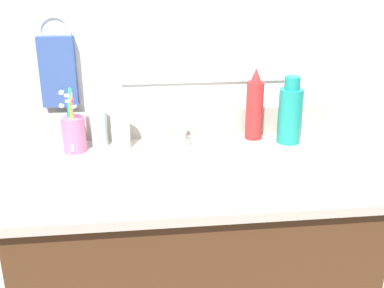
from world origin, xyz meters
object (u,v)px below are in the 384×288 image
object	(u,v)px
bottle_mouthwash_teal	(290,113)
cup_pink	(74,133)
bottle_spray_red	(254,108)
bottle_lotion_white	(120,126)
hand_towel	(58,72)
bottle_gel_clear	(99,127)
faucet	(183,134)

from	to	relation	value
bottle_mouthwash_teal	cup_pink	world-z (taller)	bottle_mouthwash_teal
bottle_mouthwash_teal	bottle_spray_red	xyz separation A→B (m)	(-0.10, 0.05, 0.01)
bottle_lotion_white	bottle_mouthwash_teal	bearing A→B (deg)	-0.24
hand_towel	bottle_mouthwash_teal	bearing A→B (deg)	-9.52
bottle_gel_clear	cup_pink	size ratio (longest dim) A/B	0.69
bottle_lotion_white	faucet	bearing A→B (deg)	9.49
hand_towel	bottle_spray_red	world-z (taller)	hand_towel
hand_towel	cup_pink	bearing A→B (deg)	-68.85
hand_towel	bottle_mouthwash_teal	xyz separation A→B (m)	(0.72, -0.12, -0.12)
faucet	bottle_spray_red	bearing A→B (deg)	2.89
bottle_gel_clear	cup_pink	xyz separation A→B (m)	(-0.07, -0.04, -0.00)
hand_towel	faucet	bearing A→B (deg)	-12.55
hand_towel	faucet	world-z (taller)	hand_towel
hand_towel	bottle_mouthwash_teal	distance (m)	0.74
faucet	bottle_mouthwash_teal	xyz separation A→B (m)	(0.33, -0.04, 0.07)
bottle_lotion_white	cup_pink	size ratio (longest dim) A/B	0.82
faucet	bottle_lotion_white	distance (m)	0.20
bottle_spray_red	hand_towel	bearing A→B (deg)	173.15
faucet	bottle_gel_clear	xyz separation A→B (m)	(-0.26, 0.00, 0.03)
bottle_spray_red	bottle_lotion_white	bearing A→B (deg)	-174.06
bottle_spray_red	bottle_lotion_white	size ratio (longest dim) A/B	1.43
bottle_mouthwash_teal	bottle_spray_red	bearing A→B (deg)	155.71
bottle_gel_clear	cup_pink	world-z (taller)	cup_pink
bottle_mouthwash_teal	bottle_lotion_white	world-z (taller)	bottle_mouthwash_teal
bottle_lotion_white	bottle_spray_red	bearing A→B (deg)	5.94
bottle_gel_clear	bottle_lotion_white	xyz separation A→B (m)	(0.07, -0.03, 0.01)
bottle_gel_clear	bottle_spray_red	bearing A→B (deg)	1.15
hand_towel	bottle_gel_clear	xyz separation A→B (m)	(0.12, -0.08, -0.16)
hand_towel	bottle_lotion_white	distance (m)	0.27
bottle_spray_red	cup_pink	distance (m)	0.57
hand_towel	bottle_lotion_white	xyz separation A→B (m)	(0.19, -0.12, -0.15)
faucet	bottle_gel_clear	distance (m)	0.27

